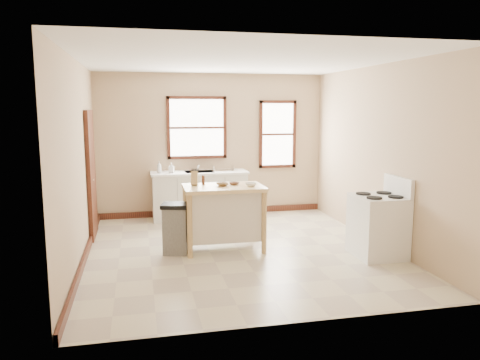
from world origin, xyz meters
The scene contains 23 objects.
floor centered at (0.00, 0.00, 0.00)m, with size 5.00×5.00×0.00m, color #B1A28C.
ceiling centered at (0.00, 0.00, 2.80)m, with size 5.00×5.00×0.00m, color white.
wall_back centered at (0.00, 2.50, 1.40)m, with size 4.50×0.04×2.80m, color tan.
wall_left centered at (-2.25, 0.00, 1.40)m, with size 0.04×5.00×2.80m, color tan.
wall_right centered at (2.25, 0.00, 1.40)m, with size 0.04×5.00×2.80m, color tan.
window_main centered at (-0.30, 2.48, 1.75)m, with size 1.17×0.06×1.22m, color black, non-canonical shape.
window_side centered at (1.35, 2.48, 1.60)m, with size 0.77×0.06×1.37m, color black, non-canonical shape.
door_left centered at (-2.21, 1.30, 1.05)m, with size 0.06×0.90×2.10m, color black.
baseboard_back centered at (0.00, 2.47, 0.06)m, with size 4.50×0.04×0.12m, color black.
baseboard_left centered at (-2.22, 0.00, 0.06)m, with size 0.04×5.00×0.12m, color black.
sink_counter centered at (-0.30, 2.20, 0.46)m, with size 1.86×0.62×0.92m, color beige, non-canonical shape.
faucet centered at (-0.30, 2.38, 1.03)m, with size 0.03×0.03×0.22m, color silver.
soap_bottle_a centered at (-1.07, 2.15, 1.03)m, with size 0.09×0.09×0.23m, color #B2B2B2.
soap_bottle_b centered at (-0.84, 2.14, 1.01)m, with size 0.09×0.09×0.19m, color #B2B2B2.
dish_rack centered at (0.16, 2.20, 0.97)m, with size 0.41×0.31×0.10m, color silver, non-canonical shape.
kitchen_island centered at (-0.21, 0.11, 0.49)m, with size 1.19×0.76×0.98m, color #FDE195, non-canonical shape.
knife_block centered at (-0.62, 0.26, 1.08)m, with size 0.10×0.10×0.20m, color #DDB374, non-canonical shape.
pepper_grinder centered at (-0.48, 0.30, 1.05)m, with size 0.04×0.04×0.15m, color #452312.
bowl_a centered at (-0.22, 0.11, 1.00)m, with size 0.18×0.18×0.05m, color brown.
bowl_b centered at (-0.03, 0.18, 1.00)m, with size 0.15×0.15×0.04m, color brown.
bowl_c centered at (0.19, -0.01, 1.00)m, with size 0.17×0.17×0.05m, color white.
trash_bin centered at (-0.94, 0.04, 0.38)m, with size 0.39×0.33×0.75m, color slate, non-canonical shape.
gas_stove centered at (1.91, -0.70, 0.58)m, with size 0.72×0.72×1.16m, color white, non-canonical shape.
Camera 1 is at (-1.44, -6.69, 2.14)m, focal length 35.00 mm.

